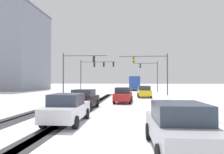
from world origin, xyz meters
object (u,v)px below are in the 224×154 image
Objects in this scene: traffic_signal_near_right at (153,67)px; car_silver_fifth at (179,127)px; car_black_third at (84,99)px; bus_oncoming at (135,82)px; traffic_signal_near_left at (76,67)px; car_red_second at (123,95)px; traffic_signal_far_right at (151,71)px; traffic_signal_far_left at (95,68)px; car_white_fourth at (67,108)px; car_yellow_cab_lead at (144,92)px.

traffic_signal_near_right is 24.18m from car_silver_fifth.
bus_oncoming is (4.50, 34.11, 1.18)m from car_black_third.
traffic_signal_near_left reaches higher than car_silver_fifth.
car_black_third is (-3.00, -5.05, 0.00)m from car_red_second.
traffic_signal_near_right is 12.09m from traffic_signal_far_right.
traffic_signal_far_right is at bearing -65.75° from bus_oncoming.
traffic_signal_far_right is 18.60m from traffic_signal_near_left.
car_silver_fifth is at bearing -74.15° from traffic_signal_far_left.
traffic_signal_far_right is 1.55× the size of car_red_second.
traffic_signal_near_left is 9.86m from traffic_signal_far_left.
car_black_third and car_silver_fifth have the same top height.
traffic_signal_far_left is at bearing -160.46° from traffic_signal_far_right.
car_white_fourth is at bearing 142.65° from car_silver_fifth.
car_silver_fifth is (2.49, -14.37, 0.00)m from car_red_second.
car_silver_fifth is (-0.14, -21.33, 0.00)m from car_yellow_cab_lead.
car_white_fourth is at bearing -81.94° from traffic_signal_far_left.
traffic_signal_far_right is at bearing 76.86° from car_white_fourth.
traffic_signal_near_right and traffic_signal_far_left have the same top height.
car_silver_fifth is at bearing -94.06° from traffic_signal_near_right.
traffic_signal_near_left is 1.62× the size of car_white_fourth.
car_silver_fifth is (9.04, -31.85, -4.01)m from traffic_signal_far_left.
car_black_third is at bearing -115.10° from car_yellow_cab_lead.
traffic_signal_near_right is 19.93m from bus_oncoming.
traffic_signal_far_right is at bearing 77.22° from car_red_second.
car_yellow_cab_lead is 7.44m from car_red_second.
car_black_third is 5.46m from car_white_fourth.
car_yellow_cab_lead is (10.14, -0.71, -3.65)m from traffic_signal_near_left.
car_silver_fifth is at bearing -90.39° from car_yellow_cab_lead.
traffic_signal_far_right is 12.15m from traffic_signal_far_left.
car_white_fourth is at bearing -74.85° from traffic_signal_near_left.
car_black_third is (4.51, -12.72, -3.65)m from traffic_signal_near_left.
bus_oncoming reaches higher than car_yellow_cab_lead.
traffic_signal_far_right is 36.16m from car_silver_fifth.
car_yellow_cab_lead is (9.19, -10.51, -4.01)m from traffic_signal_far_left.
traffic_signal_far_right is 27.96m from car_black_third.
car_yellow_cab_lead is at bearing 89.61° from car_silver_fifth.
traffic_signal_far_right reaches higher than car_red_second.
traffic_signal_near_left is at bearing 109.53° from car_black_third.
traffic_signal_near_left is 1.60× the size of car_red_second.
traffic_signal_near_left is 0.61× the size of bus_oncoming.
traffic_signal_far_left is at bearing 84.43° from traffic_signal_near_left.
traffic_signal_near_right is 10.98m from car_red_second.
car_yellow_cab_lead and car_black_third have the same top height.
traffic_signal_near_right is at bearing 66.18° from car_red_second.
car_white_fourth is (3.96, -27.97, -4.01)m from traffic_signal_far_left.
traffic_signal_near_left is at bearing 134.41° from car_red_second.
car_red_second is at bearing 76.12° from car_white_fourth.
car_yellow_cab_lead is 0.99× the size of car_red_second.
traffic_signal_far_left reaches higher than car_black_third.
car_silver_fifth is at bearing -93.82° from traffic_signal_far_right.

